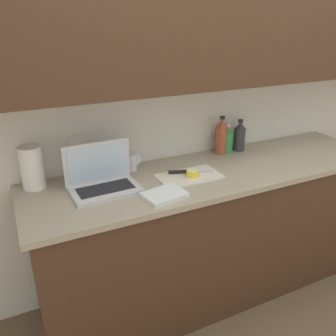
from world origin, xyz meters
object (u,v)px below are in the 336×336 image
at_px(bottle_oil_tall, 227,140).
at_px(bottle_water_clear, 221,137).
at_px(lemon_half_cut, 193,173).
at_px(paper_towel_roll, 32,168).
at_px(laptop, 102,179).
at_px(knife, 183,172).
at_px(cutting_board, 189,176).
at_px(measuring_cup, 131,162).
at_px(bottle_green_soda, 239,136).

xyz_separation_m(bottle_oil_tall, bottle_water_clear, (-0.05, -0.00, 0.03)).
height_order(lemon_half_cut, paper_towel_roll, paper_towel_roll).
relative_size(laptop, knife, 1.41).
height_order(cutting_board, knife, knife).
height_order(bottle_water_clear, measuring_cup, bottle_water_clear).
xyz_separation_m(laptop, paper_towel_roll, (-0.34, 0.18, 0.06)).
relative_size(lemon_half_cut, paper_towel_roll, 0.31).
distance_m(knife, bottle_green_soda, 0.60).
height_order(bottle_green_soda, bottle_water_clear, bottle_water_clear).
bearing_deg(laptop, bottle_water_clear, 9.33).
distance_m(lemon_half_cut, measuring_cup, 0.39).
height_order(knife, lemon_half_cut, lemon_half_cut).
bearing_deg(bottle_water_clear, bottle_green_soda, 0.00).
bearing_deg(knife, cutting_board, -53.88).
bearing_deg(knife, lemon_half_cut, -45.04).
distance_m(lemon_half_cut, bottle_water_clear, 0.47).
bearing_deg(bottle_oil_tall, laptop, -169.09).
distance_m(lemon_half_cut, bottle_green_soda, 0.60).
relative_size(cutting_board, knife, 1.39).
xyz_separation_m(cutting_board, bottle_green_soda, (0.54, 0.26, 0.10)).
height_order(laptop, lemon_half_cut, laptop).
relative_size(knife, lemon_half_cut, 3.65).
xyz_separation_m(knife, lemon_half_cut, (0.03, -0.06, 0.01)).
height_order(cutting_board, bottle_green_soda, bottle_green_soda).
bearing_deg(measuring_cup, bottle_water_clear, 0.61).
relative_size(laptop, cutting_board, 1.01).
height_order(bottle_green_soda, measuring_cup, bottle_green_soda).
xyz_separation_m(lemon_half_cut, paper_towel_roll, (-0.86, 0.26, 0.09)).
distance_m(laptop, bottle_green_soda, 1.07).
height_order(bottle_oil_tall, paper_towel_roll, paper_towel_roll).
xyz_separation_m(knife, bottle_water_clear, (0.41, 0.21, 0.10)).
xyz_separation_m(cutting_board, lemon_half_cut, (0.02, -0.01, 0.02)).
bearing_deg(laptop, cutting_board, -10.32).
distance_m(bottle_green_soda, bottle_water_clear, 0.16).
bearing_deg(cutting_board, lemon_half_cut, -41.20).
distance_m(bottle_oil_tall, measuring_cup, 0.72).
relative_size(bottle_oil_tall, measuring_cup, 1.89).
height_order(laptop, paper_towel_roll, laptop).
height_order(lemon_half_cut, bottle_green_soda, bottle_green_soda).
height_order(bottle_green_soda, bottle_oil_tall, bottle_green_soda).
height_order(knife, paper_towel_roll, paper_towel_roll).
xyz_separation_m(laptop, bottle_water_clear, (0.90, 0.18, 0.06)).
distance_m(knife, bottle_oil_tall, 0.51).
xyz_separation_m(laptop, lemon_half_cut, (0.52, -0.09, -0.03)).
xyz_separation_m(knife, measuring_cup, (-0.26, 0.20, 0.04)).
bearing_deg(laptop, bottle_oil_tall, 8.74).
xyz_separation_m(lemon_half_cut, bottle_green_soda, (0.53, 0.27, 0.07)).
bearing_deg(bottle_green_soda, laptop, -170.14).
bearing_deg(measuring_cup, knife, -37.61).
bearing_deg(laptop, paper_towel_roll, 150.37).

